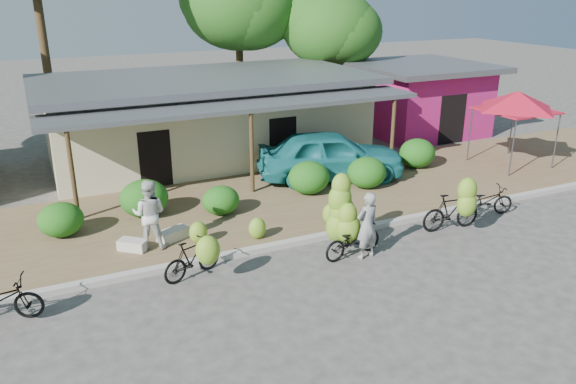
# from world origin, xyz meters

# --- Properties ---
(ground) EXTENTS (100.00, 100.00, 0.00)m
(ground) POSITION_xyz_m (0.00, 0.00, 0.00)
(ground) COLOR #42403D
(ground) RESTS_ON ground
(sidewalk) EXTENTS (60.00, 6.00, 0.12)m
(sidewalk) POSITION_xyz_m (0.00, 5.00, 0.06)
(sidewalk) COLOR olive
(sidewalk) RESTS_ON ground
(curb) EXTENTS (60.00, 0.25, 0.15)m
(curb) POSITION_xyz_m (0.00, 2.00, 0.07)
(curb) COLOR #A8A399
(curb) RESTS_ON ground
(shop_main) EXTENTS (13.00, 8.50, 3.35)m
(shop_main) POSITION_xyz_m (0.00, 10.93, 1.72)
(shop_main) COLOR beige
(shop_main) RESTS_ON ground
(shop_pink) EXTENTS (6.00, 6.00, 3.25)m
(shop_pink) POSITION_xyz_m (10.50, 10.99, 1.67)
(shop_pink) COLOR #B91C51
(shop_pink) RESTS_ON ground
(tree_center_right) EXTENTS (5.48, 5.38, 7.94)m
(tree_center_right) POSITION_xyz_m (3.31, 16.61, 5.89)
(tree_center_right) COLOR #4B391E
(tree_center_right) RESTS_ON ground
(tree_near_right) EXTENTS (4.82, 4.67, 6.64)m
(tree_near_right) POSITION_xyz_m (7.31, 14.61, 4.86)
(tree_near_right) COLOR #4B391E
(tree_near_right) RESTS_ON ground
(hedge_0) EXTENTS (1.23, 1.11, 0.96)m
(hedge_0) POSITION_xyz_m (-6.12, 5.03, 0.60)
(hedge_0) COLOR #175F15
(hedge_0) RESTS_ON sidewalk
(hedge_1) EXTENTS (1.45, 1.30, 1.13)m
(hedge_1) POSITION_xyz_m (-3.72, 5.52, 0.68)
(hedge_1) COLOR #175F15
(hedge_1) RESTS_ON sidewalk
(hedge_2) EXTENTS (1.14, 1.02, 0.89)m
(hedge_2) POSITION_xyz_m (-1.59, 4.68, 0.56)
(hedge_2) COLOR #175F15
(hedge_2) RESTS_ON sidewalk
(hedge_3) EXTENTS (1.41, 1.27, 1.10)m
(hedge_3) POSITION_xyz_m (1.66, 5.17, 0.67)
(hedge_3) COLOR #175F15
(hedge_3) RESTS_ON sidewalk
(hedge_4) EXTENTS (1.38, 1.24, 1.07)m
(hedge_4) POSITION_xyz_m (3.72, 4.85, 0.66)
(hedge_4) COLOR #175F15
(hedge_4) RESTS_ON sidewalk
(hedge_5) EXTENTS (1.42, 1.28, 1.11)m
(hedge_5) POSITION_xyz_m (6.72, 6.00, 0.68)
(hedge_5) COLOR #175F15
(hedge_5) RESTS_ON sidewalk
(red_canopy) EXTENTS (3.50, 3.50, 2.86)m
(red_canopy) POSITION_xyz_m (10.24, 4.79, 2.61)
(red_canopy) COLOR #59595E
(red_canopy) RESTS_ON sidewalk
(bike_left) EXTENTS (1.70, 1.36, 1.30)m
(bike_left) POSITION_xyz_m (-3.37, 1.29, 0.59)
(bike_left) COLOR black
(bike_left) RESTS_ON ground
(bike_center) EXTENTS (1.85, 1.29, 2.14)m
(bike_center) POSITION_xyz_m (0.63, 1.00, 0.83)
(bike_center) COLOR black
(bike_center) RESTS_ON ground
(bike_right) EXTENTS (1.90, 1.24, 1.78)m
(bike_right) POSITION_xyz_m (4.12, 0.84, 0.74)
(bike_right) COLOR black
(bike_right) RESTS_ON ground
(bike_far_right) EXTENTS (1.86, 1.04, 0.92)m
(bike_far_right) POSITION_xyz_m (5.86, 1.43, 0.46)
(bike_far_right) COLOR black
(bike_far_right) RESTS_ON ground
(loose_banana_a) EXTENTS (0.50, 0.42, 0.62)m
(loose_banana_a) POSITION_xyz_m (-2.82, 2.97, 0.43)
(loose_banana_a) COLOR #7FBD2F
(loose_banana_a) RESTS_ON sidewalk
(loose_banana_b) EXTENTS (0.49, 0.41, 0.61)m
(loose_banana_b) POSITION_xyz_m (-1.26, 2.57, 0.42)
(loose_banana_b) COLOR #7FBD2F
(loose_banana_b) RESTS_ON sidewalk
(loose_banana_c) EXTENTS (0.53, 0.45, 0.66)m
(loose_banana_c) POSITION_xyz_m (1.05, 2.56, 0.45)
(loose_banana_c) COLOR #7FBD2F
(loose_banana_c) RESTS_ON sidewalk
(sack_near) EXTENTS (0.94, 0.69, 0.30)m
(sack_near) POSITION_xyz_m (-3.39, 3.48, 0.27)
(sack_near) COLOR beige
(sack_near) RESTS_ON sidewalk
(sack_far) EXTENTS (0.82, 0.78, 0.28)m
(sack_far) POSITION_xyz_m (-4.51, 3.30, 0.26)
(sack_far) COLOR beige
(sack_far) RESTS_ON sidewalk
(vendor) EXTENTS (0.71, 0.52, 1.80)m
(vendor) POSITION_xyz_m (0.96, 0.53, 0.90)
(vendor) COLOR gray
(vendor) RESTS_ON ground
(bystander) EXTENTS (1.13, 1.04, 1.88)m
(bystander) POSITION_xyz_m (-4.02, 3.28, 1.06)
(bystander) COLOR beige
(bystander) RESTS_ON sidewalk
(teal_van) EXTENTS (5.55, 3.38, 1.77)m
(teal_van) POSITION_xyz_m (3.05, 6.20, 1.00)
(teal_van) COLOR #1B767C
(teal_van) RESTS_ON sidewalk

